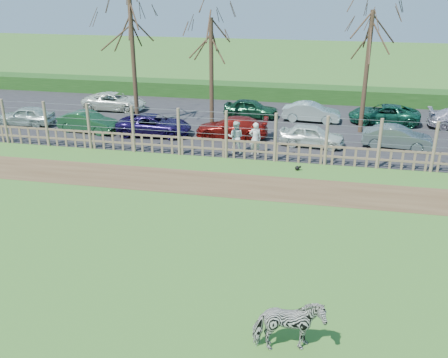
% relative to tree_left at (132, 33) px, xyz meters
% --- Properties ---
extents(ground, '(120.00, 120.00, 0.00)m').
position_rel_tree_left_xyz_m(ground, '(6.50, -12.50, -5.62)').
color(ground, '#549B36').
rests_on(ground, ground).
extents(dirt_strip, '(34.00, 2.80, 0.01)m').
position_rel_tree_left_xyz_m(dirt_strip, '(6.50, -8.00, -5.61)').
color(dirt_strip, brown).
rests_on(dirt_strip, ground).
extents(asphalt, '(44.00, 13.00, 0.04)m').
position_rel_tree_left_xyz_m(asphalt, '(6.50, 2.00, -5.60)').
color(asphalt, '#232326').
rests_on(asphalt, ground).
extents(hedge, '(46.00, 2.00, 1.10)m').
position_rel_tree_left_xyz_m(hedge, '(6.50, 9.00, -5.07)').
color(hedge, '#1E4716').
rests_on(hedge, ground).
extents(fence, '(30.16, 0.16, 2.50)m').
position_rel_tree_left_xyz_m(fence, '(6.50, -4.50, -4.81)').
color(fence, brown).
rests_on(fence, ground).
extents(tree_left, '(4.80, 4.80, 7.88)m').
position_rel_tree_left_xyz_m(tree_left, '(0.00, 0.00, 0.00)').
color(tree_left, '#3D2B1E').
rests_on(tree_left, ground).
extents(tree_mid, '(4.80, 4.80, 6.83)m').
position_rel_tree_left_xyz_m(tree_mid, '(4.50, 1.00, -0.75)').
color(tree_mid, '#3D2B1E').
rests_on(tree_mid, ground).
extents(tree_right, '(4.80, 4.80, 7.35)m').
position_rel_tree_left_xyz_m(tree_right, '(13.50, 1.50, -0.37)').
color(tree_right, '#3D2B1E').
rests_on(tree_right, ground).
extents(zebra, '(1.88, 1.20, 1.47)m').
position_rel_tree_left_xyz_m(zebra, '(10.78, -18.20, -4.88)').
color(zebra, gray).
rests_on(zebra, ground).
extents(visitor_a, '(0.71, 0.55, 1.72)m').
position_rel_tree_left_xyz_m(visitor_a, '(7.89, -3.78, -4.71)').
color(visitor_a, silver).
rests_on(visitor_a, asphalt).
extents(visitor_b, '(0.84, 0.65, 1.72)m').
position_rel_tree_left_xyz_m(visitor_b, '(6.85, -3.73, -4.71)').
color(visitor_b, silver).
rests_on(visitor_b, asphalt).
extents(crow, '(0.30, 0.22, 0.25)m').
position_rel_tree_left_xyz_m(crow, '(10.23, -5.57, -5.50)').
color(crow, black).
rests_on(crow, ground).
extents(car_0, '(3.61, 1.65, 1.20)m').
position_rel_tree_left_xyz_m(car_0, '(-6.89, -1.16, -4.98)').
color(car_0, '#B0C5B9').
rests_on(car_0, asphalt).
extents(car_1, '(3.78, 1.75, 1.20)m').
position_rel_tree_left_xyz_m(car_1, '(-2.46, -1.68, -4.98)').
color(car_1, '#20532E').
rests_on(car_1, asphalt).
extents(car_2, '(4.43, 2.25, 1.20)m').
position_rel_tree_left_xyz_m(car_2, '(1.62, -1.55, -4.98)').
color(car_2, '#170E3F').
rests_on(car_2, asphalt).
extents(car_3, '(4.24, 1.96, 1.20)m').
position_rel_tree_left_xyz_m(car_3, '(6.17, -1.12, -4.98)').
color(car_3, maroon).
rests_on(car_3, asphalt).
extents(car_4, '(3.64, 1.73, 1.20)m').
position_rel_tree_left_xyz_m(car_4, '(10.73, -1.77, -4.98)').
color(car_4, silver).
rests_on(car_4, asphalt).
extents(car_5, '(3.77, 1.72, 1.20)m').
position_rel_tree_left_xyz_m(car_5, '(15.26, -1.22, -4.98)').
color(car_5, '#546663').
rests_on(car_5, asphalt).
extents(car_8, '(4.38, 2.12, 1.20)m').
position_rel_tree_left_xyz_m(car_8, '(-2.99, 3.54, -4.98)').
color(car_8, silver).
rests_on(car_8, asphalt).
extents(car_10, '(3.64, 1.73, 1.20)m').
position_rel_tree_left_xyz_m(car_10, '(6.56, 3.50, -4.98)').
color(car_10, '#16482B').
rests_on(car_10, asphalt).
extents(car_11, '(3.73, 1.55, 1.20)m').
position_rel_tree_left_xyz_m(car_11, '(10.51, 3.28, -4.98)').
color(car_11, '#ABC6B9').
rests_on(car_11, asphalt).
extents(car_12, '(4.36, 2.09, 1.20)m').
position_rel_tree_left_xyz_m(car_12, '(15.00, 3.68, -4.98)').
color(car_12, '#155139').
rests_on(car_12, asphalt).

